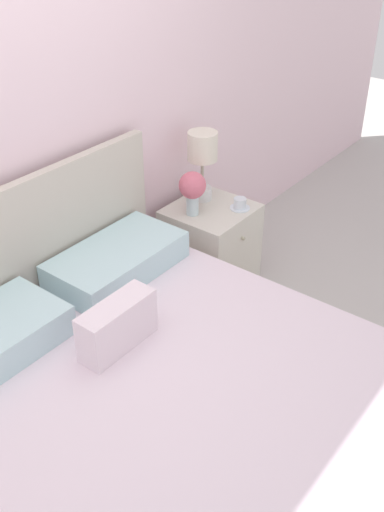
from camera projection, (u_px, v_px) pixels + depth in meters
The scene contains 6 objects.
ground_plane at pixel (38, 370), 3.09m from camera, with size 12.00×12.00×0.00m, color #BCB7B2.
bed at pixel (177, 418), 2.46m from camera, with size 1.64×2.03×1.06m.
nightstand at pixel (210, 247), 3.60m from camera, with size 0.46×0.47×0.53m.
table_lamp at pixel (202, 155), 3.40m from camera, with size 0.17×0.17×0.42m.
flower_vase at pixel (193, 188), 3.31m from camera, with size 0.15×0.15×0.26m.
teacup at pixel (240, 204), 3.44m from camera, with size 0.12×0.12×0.06m.
Camera 1 is at (-1.31, -2.03, 2.17)m, focal length 42.00 mm.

